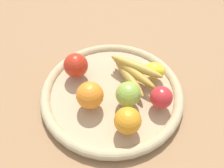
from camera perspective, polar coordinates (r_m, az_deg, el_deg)
ground_plane at (r=0.72m, az=-0.00°, el=-2.97°), size 2.40×2.40×0.00m
basket at (r=0.71m, az=-0.00°, el=-2.12°), size 0.46×0.46×0.04m
apple_1 at (r=0.71m, az=-9.41°, el=4.81°), size 0.09×0.09×0.08m
apple_2 at (r=0.63m, az=4.23°, el=-2.64°), size 0.10×0.10×0.07m
orange_1 at (r=0.58m, az=4.12°, el=-9.50°), size 0.10×0.10×0.07m
banana_bunch at (r=0.70m, az=5.34°, el=3.21°), size 0.19×0.11×0.05m
orange_0 at (r=0.63m, az=-5.78°, el=-2.92°), size 0.11×0.11×0.08m
apple_0 at (r=0.64m, az=12.74°, el=-3.40°), size 0.09×0.09×0.07m
lemon_0 at (r=0.72m, az=11.02°, el=3.55°), size 0.08×0.07×0.05m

